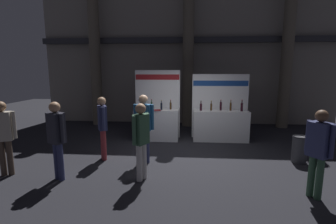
{
  "coord_description": "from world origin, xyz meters",
  "views": [
    {
      "loc": [
        -0.0,
        -6.55,
        2.34
      ],
      "look_at": [
        -0.58,
        0.58,
        1.13
      ],
      "focal_mm": 26.22,
      "sensor_mm": 36.0,
      "label": 1
    }
  ],
  "objects": [
    {
      "name": "ground_plane",
      "position": [
        0.0,
        0.0,
        0.0
      ],
      "size": [
        25.57,
        25.57,
        0.0
      ],
      "primitive_type": "plane",
      "color": "black"
    },
    {
      "name": "hall_colonnade",
      "position": [
        0.0,
        4.39,
        3.25
      ],
      "size": [
        12.79,
        1.04,
        6.56
      ],
      "color": "gray",
      "rests_on": "ground_plane"
    },
    {
      "name": "exhibitor_booth_0",
      "position": [
        -1.04,
        1.59,
        0.62
      ],
      "size": [
        1.55,
        0.71,
        2.35
      ],
      "color": "white",
      "rests_on": "ground_plane"
    },
    {
      "name": "exhibitor_booth_1",
      "position": [
        1.11,
        1.65,
        0.6
      ],
      "size": [
        1.9,
        0.66,
        2.22
      ],
      "color": "white",
      "rests_on": "ground_plane"
    },
    {
      "name": "trash_bin",
      "position": [
        2.89,
        -0.25,
        0.34
      ],
      "size": [
        0.37,
        0.37,
        0.69
      ],
      "color": "#38383D",
      "rests_on": "ground_plane"
    },
    {
      "name": "visitor_0",
      "position": [
        -2.21,
        -0.45,
        0.97
      ],
      "size": [
        0.33,
        0.44,
        1.67
      ],
      "rotation": [
        0.0,
        0.0,
        5.19
      ],
      "color": "maroon",
      "rests_on": "ground_plane"
    },
    {
      "name": "visitor_1",
      "position": [
        -2.75,
        -1.73,
        1.01
      ],
      "size": [
        0.45,
        0.38,
        1.7
      ],
      "rotation": [
        0.0,
        0.0,
        2.63
      ],
      "color": "navy",
      "rests_on": "ground_plane"
    },
    {
      "name": "visitor_2",
      "position": [
        2.37,
        -2.1,
        0.99
      ],
      "size": [
        0.4,
        0.45,
        1.66
      ],
      "rotation": [
        0.0,
        0.0,
        2.13
      ],
      "color": "#33563D",
      "rests_on": "ground_plane"
    },
    {
      "name": "visitor_3",
      "position": [
        -4.04,
        -1.61,
        0.99
      ],
      "size": [
        0.5,
        0.34,
        1.68
      ],
      "rotation": [
        0.0,
        0.0,
        0.36
      ],
      "color": "#47382D",
      "rests_on": "ground_plane"
    },
    {
      "name": "visitor_4",
      "position": [
        -0.97,
        -1.61,
        0.97
      ],
      "size": [
        0.34,
        0.44,
        1.67
      ],
      "rotation": [
        0.0,
        0.0,
        4.2
      ],
      "color": "silver",
      "rests_on": "ground_plane"
    },
    {
      "name": "visitor_5",
      "position": [
        -1.09,
        -0.61,
        1.03
      ],
      "size": [
        0.52,
        0.23,
        1.75
      ],
      "rotation": [
        0.0,
        0.0,
        3.08
      ],
      "color": "navy",
      "rests_on": "ground_plane"
    }
  ]
}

